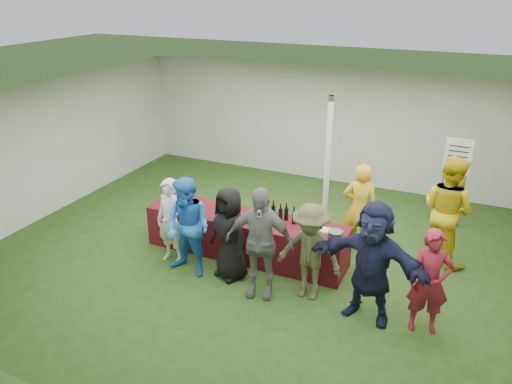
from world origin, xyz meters
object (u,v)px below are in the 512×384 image
at_px(serving_table, 246,236).
at_px(customer_2, 230,234).
at_px(customer_0, 171,221).
at_px(customer_4, 310,252).
at_px(dump_bucket, 335,236).
at_px(customer_1, 188,228).
at_px(wine_list_sign, 457,163).
at_px(staff_pourer, 360,209).
at_px(customer_6, 430,282).
at_px(customer_3, 259,242).
at_px(customer_5, 372,262).
at_px(staff_back, 447,210).

relative_size(serving_table, customer_2, 2.29).
bearing_deg(customer_0, customer_2, 7.07).
bearing_deg(customer_4, serving_table, 153.65).
xyz_separation_m(dump_bucket, customer_1, (-2.25, -0.71, 0.00)).
height_order(wine_list_sign, customer_4, wine_list_sign).
xyz_separation_m(staff_pourer, customer_6, (1.39, -1.77, -0.07)).
bearing_deg(customer_2, wine_list_sign, 71.61).
bearing_deg(staff_pourer, customer_0, 24.64).
height_order(wine_list_sign, customer_2, wine_list_sign).
height_order(customer_3, customer_6, customer_3).
height_order(staff_pourer, customer_3, customer_3).
xyz_separation_m(customer_1, customer_5, (2.95, 0.05, 0.07)).
bearing_deg(customer_5, customer_0, -174.48).
distance_m(wine_list_sign, staff_pourer, 2.32).
height_order(customer_0, customer_3, customer_3).
relative_size(customer_1, customer_3, 0.94).
height_order(dump_bucket, customer_6, customer_6).
bearing_deg(staff_back, customer_1, 63.38).
bearing_deg(staff_back, customer_2, 65.82).
distance_m(customer_1, customer_4, 2.02).
distance_m(customer_1, customer_3, 1.29).
bearing_deg(customer_4, staff_pourer, 79.94).
bearing_deg(customer_1, customer_3, 5.35).
distance_m(customer_1, customer_6, 3.74).
xyz_separation_m(wine_list_sign, staff_pourer, (-1.40, -1.78, -0.48)).
relative_size(customer_1, customer_5, 0.92).
bearing_deg(customer_3, customer_2, 147.50).
distance_m(staff_back, customer_6, 2.08).
bearing_deg(staff_back, customer_4, 82.04).
distance_m(customer_3, customer_6, 2.46).
bearing_deg(customer_3, customer_6, -7.52).
distance_m(serving_table, customer_4, 1.66).
height_order(staff_back, customer_6, staff_back).
distance_m(dump_bucket, customer_0, 2.77).
distance_m(staff_pourer, customer_2, 2.39).
relative_size(wine_list_sign, staff_pourer, 1.08).
height_order(wine_list_sign, staff_back, staff_back).
xyz_separation_m(staff_back, customer_2, (-3.11, -1.98, -0.17)).
bearing_deg(customer_5, dump_bucket, 145.29).
distance_m(customer_3, customer_4, 0.77).
relative_size(customer_1, customer_6, 1.09).
height_order(customer_1, customer_4, customer_1).
bearing_deg(customer_2, customer_0, -157.58).
xyz_separation_m(customer_0, customer_1, (0.48, -0.22, 0.08)).
bearing_deg(customer_4, customer_2, -179.24).
height_order(customer_1, customer_2, customer_1).
distance_m(staff_pourer, customer_6, 2.25).
height_order(staff_pourer, customer_5, customer_5).
relative_size(serving_table, customer_1, 2.13).
bearing_deg(wine_list_sign, customer_4, -116.67).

